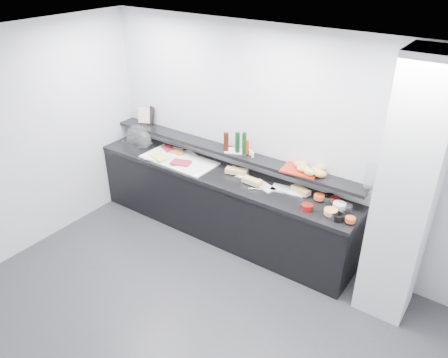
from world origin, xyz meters
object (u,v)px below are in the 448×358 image
Objects in this scene: condiment_tray at (236,151)px; carafe at (370,178)px; cloche_base at (138,143)px; sandwich_plate_mid at (264,186)px; framed_print at (150,115)px; bread_tray at (300,170)px.

carafe is (1.66, -0.01, 0.14)m from condiment_tray.
cloche_base is 1.59m from condiment_tray.
sandwich_plate_mid is (2.08, -0.01, -0.01)m from cloche_base.
carafe is (1.15, 0.17, 0.39)m from sandwich_plate_mid.
cloche_base is 3.25m from carafe.
condiment_tray reaches higher than sandwich_plate_mid.
condiment_tray is 1.67m from carafe.
framed_print is 2.42m from bread_tray.
bread_tray reaches higher than condiment_tray.
carafe is at bearing -22.55° from condiment_tray.
bread_tray is (2.41, -0.10, -0.12)m from framed_print.
carafe reaches higher than bread_tray.
framed_print is at bearing 178.39° from carafe.
cloche_base is 0.44m from framed_print.
bread_tray reaches higher than sandwich_plate_mid.
condiment_tray is (1.57, 0.17, 0.24)m from cloche_base.
cloche_base is at bearing 177.10° from bread_tray.
cloche_base is 1.23× the size of sandwich_plate_mid.
sandwich_plate_mid is 0.78× the size of bread_tray.
bread_tray is at bearing 11.39° from cloche_base.
framed_print reaches higher than sandwich_plate_mid.
framed_print is at bearing 89.12° from cloche_base.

